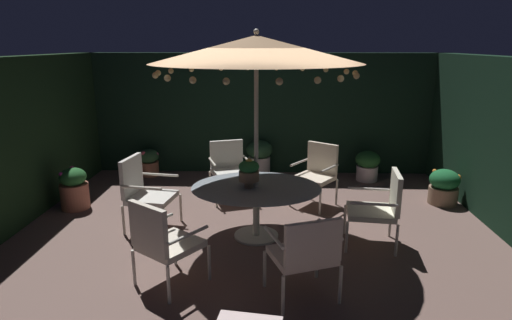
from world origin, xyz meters
name	(u,v)px	position (x,y,z in m)	size (l,w,h in m)	color
ground_plane	(256,235)	(0.00, 0.00, -0.01)	(7.25, 6.60, 0.02)	brown
hedge_backdrop_rear	(262,113)	(0.00, 3.15, 1.19)	(7.25, 0.30, 2.38)	black
patio_dining_table	(256,195)	(0.01, -0.06, 0.60)	(1.73, 1.44, 0.72)	silver
patio_umbrella	(256,50)	(0.01, -0.06, 2.47)	(2.63, 2.63, 2.72)	silver
centerpiece_planter	(249,171)	(-0.08, -0.12, 0.95)	(0.27, 0.27, 0.40)	#7F644E
patio_chair_north	(306,251)	(0.57, -1.55, 0.54)	(0.80, 0.75, 0.93)	silver
patio_chair_northeast	(380,205)	(1.60, -0.26, 0.56)	(0.70, 0.68, 0.99)	silver
patio_chair_east	(317,170)	(0.95, 1.23, 0.57)	(0.80, 0.79, 0.99)	silver
patio_chair_southeast	(229,166)	(-0.51, 1.44, 0.57)	(0.77, 0.74, 0.97)	beige
patio_chair_south	(144,189)	(-1.58, 0.19, 0.57)	(0.72, 0.72, 1.03)	beige
patio_chair_southwest	(162,239)	(-0.93, -1.36, 0.56)	(0.83, 0.84, 0.99)	silver
potted_plant_front_corner	(444,186)	(3.03, 1.32, 0.29)	(0.49, 0.48, 0.58)	#896C53
potted_plant_back_right	(74,188)	(-2.91, 0.87, 0.33)	(0.44, 0.44, 0.67)	#AF644E
potted_plant_left_near	(259,156)	(-0.04, 2.83, 0.38)	(0.53, 0.53, 0.70)	silver
potted_plant_left_far	(149,162)	(-2.24, 2.69, 0.28)	(0.41, 0.41, 0.54)	#AA674D
potted_plant_back_left	(367,165)	(2.04, 2.54, 0.31)	(0.46, 0.46, 0.57)	silver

